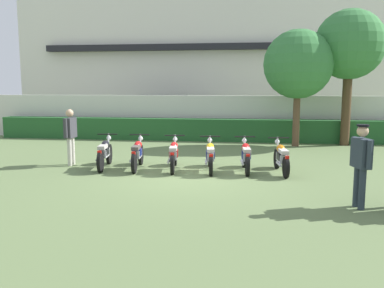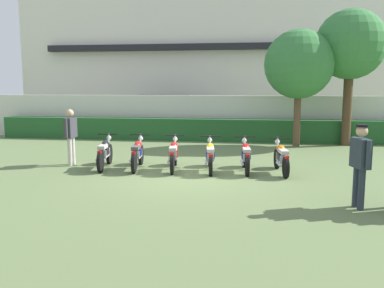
{
  "view_description": "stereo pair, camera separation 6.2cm",
  "coord_description": "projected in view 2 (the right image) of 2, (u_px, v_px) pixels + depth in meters",
  "views": [
    {
      "loc": [
        1.62,
        -10.69,
        2.42
      ],
      "look_at": [
        0.0,
        1.08,
        0.71
      ],
      "focal_mm": 38.51,
      "sensor_mm": 36.0,
      "label": 1
    },
    {
      "loc": [
        1.68,
        -10.68,
        2.42
      ],
      "look_at": [
        0.0,
        1.08,
        0.71
      ],
      "focal_mm": 38.51,
      "sensor_mm": 36.0,
      "label": 2
    }
  ],
  "objects": [
    {
      "name": "ground",
      "position": [
        186.0,
        176.0,
        11.04
      ],
      "size": [
        60.0,
        60.0,
        0.0
      ],
      "primitive_type": "plane",
      "color": "#607547"
    },
    {
      "name": "building",
      "position": [
        226.0,
        55.0,
        26.87
      ],
      "size": [
        25.22,
        6.5,
        8.69
      ],
      "color": "silver",
      "rests_on": "ground"
    },
    {
      "name": "compound_wall",
      "position": [
        213.0,
        117.0,
        18.6
      ],
      "size": [
        23.96,
        0.3,
        1.95
      ],
      "primitive_type": "cube",
      "color": "silver",
      "rests_on": "ground"
    },
    {
      "name": "hedge_row",
      "position": [
        212.0,
        130.0,
        17.99
      ],
      "size": [
        19.17,
        0.7,
        0.96
      ],
      "primitive_type": "cube",
      "color": "#235628",
      "rests_on": "ground"
    },
    {
      "name": "parked_car",
      "position": [
        163.0,
        113.0,
        21.93
      ],
      "size": [
        4.64,
        2.38,
        1.89
      ],
      "rotation": [
        0.0,
        0.0,
        -0.08
      ],
      "color": "navy",
      "rests_on": "ground"
    },
    {
      "name": "tree_near_inspector",
      "position": [
        299.0,
        65.0,
        15.99
      ],
      "size": [
        2.69,
        2.69,
        4.57
      ],
      "color": "brown",
      "rests_on": "ground"
    },
    {
      "name": "tree_far_side",
      "position": [
        350.0,
        46.0,
        16.12
      ],
      "size": [
        2.74,
        2.74,
        5.37
      ],
      "color": "#4C3823",
      "rests_on": "ground"
    },
    {
      "name": "motorcycle_in_row_0",
      "position": [
        105.0,
        153.0,
        12.05
      ],
      "size": [
        0.6,
        1.87,
        0.97
      ],
      "rotation": [
        0.0,
        0.0,
        1.72
      ],
      "color": "black",
      "rests_on": "ground"
    },
    {
      "name": "motorcycle_in_row_1",
      "position": [
        137.0,
        154.0,
        11.94
      ],
      "size": [
        0.6,
        1.89,
        0.96
      ],
      "rotation": [
        0.0,
        0.0,
        1.69
      ],
      "color": "black",
      "rests_on": "ground"
    },
    {
      "name": "motorcycle_in_row_2",
      "position": [
        174.0,
        154.0,
        11.8
      ],
      "size": [
        0.6,
        1.88,
        0.95
      ],
      "rotation": [
        0.0,
        0.0,
        1.69
      ],
      "color": "black",
      "rests_on": "ground"
    },
    {
      "name": "motorcycle_in_row_3",
      "position": [
        210.0,
        156.0,
        11.64
      ],
      "size": [
        0.6,
        1.88,
        0.95
      ],
      "rotation": [
        0.0,
        0.0,
        1.69
      ],
      "color": "black",
      "rests_on": "ground"
    },
    {
      "name": "motorcycle_in_row_4",
      "position": [
        246.0,
        156.0,
        11.55
      ],
      "size": [
        0.6,
        1.81,
        0.95
      ],
      "rotation": [
        0.0,
        0.0,
        1.66
      ],
      "color": "black",
      "rests_on": "ground"
    },
    {
      "name": "motorcycle_in_row_5",
      "position": [
        281.0,
        157.0,
        11.35
      ],
      "size": [
        0.6,
        1.83,
        0.94
      ],
      "rotation": [
        0.0,
        0.0,
        1.69
      ],
      "color": "black",
      "rests_on": "ground"
    },
    {
      "name": "inspector_person",
      "position": [
        71.0,
        132.0,
        12.42
      ],
      "size": [
        0.23,
        0.68,
        1.7
      ],
      "color": "beige",
      "rests_on": "ground"
    },
    {
      "name": "officer_0",
      "position": [
        360.0,
        159.0,
        8.01
      ],
      "size": [
        0.33,
        0.65,
        1.67
      ],
      "rotation": [
        0.0,
        0.0,
        3.38
      ],
      "color": "#28333D",
      "rests_on": "ground"
    }
  ]
}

